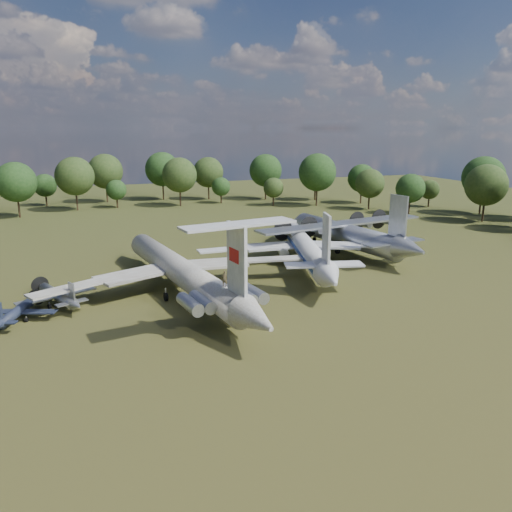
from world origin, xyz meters
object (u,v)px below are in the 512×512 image
object	(u,v)px
an12_transport	(345,237)
small_prop_northwest	(58,298)
il62_airliner	(181,276)
small_prop_west	(17,314)
tu104_jet	(304,250)
person_on_il62	(224,278)

from	to	relation	value
an12_transport	small_prop_northwest	world-z (taller)	an12_transport
il62_airliner	small_prop_west	xyz separation A→B (m)	(-21.57, -4.09, -1.71)
tu104_jet	an12_transport	world-z (taller)	an12_transport
small_prop_west	small_prop_northwest	distance (m)	6.44
il62_airliner	person_on_il62	xyz separation A→B (m)	(2.52, -14.64, 3.61)
person_on_il62	an12_transport	bearing A→B (deg)	-130.80
small_prop_west	small_prop_northwest	size ratio (longest dim) A/B	0.87
an12_transport	person_on_il62	distance (m)	44.71
il62_airliner	person_on_il62	distance (m)	15.29
an12_transport	tu104_jet	bearing A→B (deg)	-162.85
small_prop_northwest	person_on_il62	world-z (taller)	person_on_il62
an12_transport	person_on_il62	xyz separation A→B (m)	(-32.92, -30.05, 3.52)
person_on_il62	small_prop_west	bearing A→B (deg)	-16.83
il62_airliner	small_prop_west	bearing A→B (deg)	-179.05
small_prop_northwest	il62_airliner	bearing A→B (deg)	-25.19
il62_airliner	small_prop_northwest	xyz separation A→B (m)	(-16.89, 0.33, -1.57)
tu104_jet	small_prop_west	world-z (taller)	tu104_jet
small_prop_northwest	person_on_il62	xyz separation A→B (m)	(19.42, -14.97, 5.18)
small_prop_west	small_prop_northwest	world-z (taller)	small_prop_northwest
il62_airliner	tu104_jet	distance (m)	25.69
tu104_jet	small_prop_west	size ratio (longest dim) A/B	3.91
tu104_jet	person_on_il62	distance (m)	32.43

